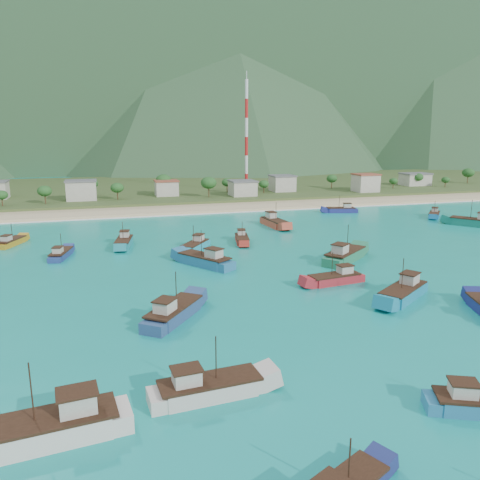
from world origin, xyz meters
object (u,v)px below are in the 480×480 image
object	(u,v)px
boat_21	(174,313)
boat_13	(335,279)
boat_4	(345,256)
boat_16	(205,261)
boat_18	(274,223)
boat_24	(403,293)
boat_20	(242,240)
boat_0	(341,210)
boat_3	(195,246)
boat_10	(474,223)
boat_22	(49,430)
radio_tower	(246,137)
boat_23	(124,243)
boat_7	(61,255)
boat_17	(11,243)
boat_12	(208,389)
boat_1	(434,215)

from	to	relation	value
boat_21	boat_13	bearing A→B (deg)	53.45
boat_4	boat_16	world-z (taller)	boat_4
boat_18	boat_24	xyz separation A→B (m)	(-1.21, -59.06, -0.03)
boat_16	boat_20	size ratio (longest dim) A/B	1.28
boat_0	boat_3	xyz separation A→B (m)	(-54.04, -35.28, 0.02)
boat_18	boat_24	bearing A→B (deg)	84.50
boat_10	boat_21	world-z (taller)	boat_10
boat_3	boat_18	xyz separation A→B (m)	(25.52, 19.67, 0.22)
boat_0	boat_22	size ratio (longest dim) A/B	0.79
radio_tower	boat_18	bearing A→B (deg)	-100.38
boat_13	boat_23	distance (m)	49.76
boat_7	boat_17	world-z (taller)	boat_17
boat_24	boat_0	bearing A→B (deg)	-54.98
boat_7	boat_12	distance (m)	61.07
boat_18	boat_23	bearing A→B (deg)	12.03
boat_18	boat_22	bearing A→B (deg)	54.08
boat_12	boat_23	xyz separation A→B (m)	(-4.64, 65.50, -0.08)
radio_tower	boat_1	distance (m)	78.35
boat_7	boat_10	xyz separation A→B (m)	(104.91, 3.83, 0.41)
boat_0	boat_21	size ratio (longest dim) A/B	0.91
boat_17	boat_0	bearing A→B (deg)	33.26
radio_tower	boat_13	world-z (taller)	radio_tower
boat_12	boat_18	bearing A→B (deg)	151.19
boat_4	boat_24	distance (m)	21.93
boat_1	boat_7	world-z (taller)	boat_1
boat_3	boat_24	xyz separation A→B (m)	(24.31, -39.39, 0.18)
boat_22	boat_24	bearing A→B (deg)	-72.81
boat_13	boat_16	bearing A→B (deg)	41.82
boat_3	boat_24	world-z (taller)	boat_24
boat_1	boat_16	world-z (taller)	boat_16
boat_7	boat_13	xyz separation A→B (m)	(45.33, -30.63, 0.11)
boat_0	boat_23	distance (m)	73.91
boat_1	boat_17	distance (m)	115.71
boat_13	radio_tower	bearing A→B (deg)	-16.13
boat_7	boat_10	size ratio (longest dim) A/B	0.74
boat_10	boat_12	xyz separation A→B (m)	(-87.56, -62.39, -0.19)
boat_7	boat_13	distance (m)	54.71
boat_20	boat_23	xyz separation A→B (m)	(-26.29, 4.04, 0.12)
boat_3	boat_4	size ratio (longest dim) A/B	0.80
boat_7	boat_13	world-z (taller)	boat_13
boat_23	boat_17	bearing A→B (deg)	-7.30
boat_7	boat_12	size ratio (longest dim) A/B	0.83
boat_10	boat_22	xyz separation A→B (m)	(-101.30, -65.13, 0.01)
boat_12	boat_20	distance (m)	65.16
boat_18	boat_22	xyz separation A→B (m)	(-49.22, -80.01, 0.08)
boat_0	boat_10	world-z (taller)	boat_10
boat_0	boat_17	size ratio (longest dim) A/B	1.10
radio_tower	boat_10	bearing A→B (deg)	-62.83
boat_7	boat_18	distance (m)	56.05
boat_24	boat_21	bearing A→B (deg)	53.94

